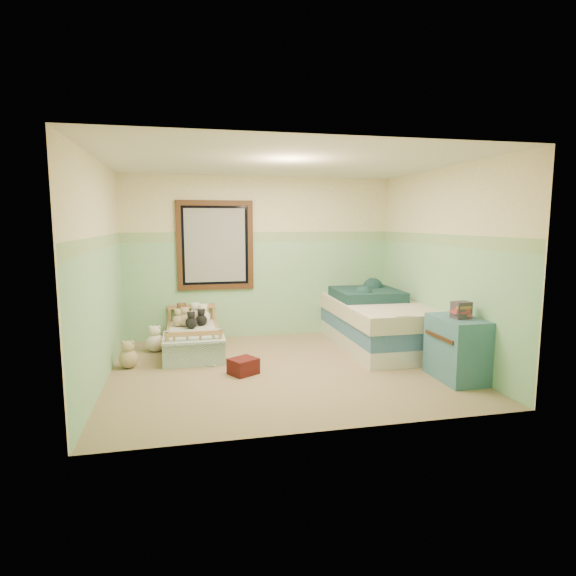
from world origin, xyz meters
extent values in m
cube|color=#947E53|center=(0.00, 0.00, -0.01)|extent=(4.20, 3.60, 0.02)
cube|color=beige|center=(0.00, 0.00, 2.51)|extent=(4.20, 3.60, 0.02)
cube|color=beige|center=(0.00, 1.80, 1.25)|extent=(4.20, 0.04, 2.50)
cube|color=beige|center=(0.00, -1.80, 1.25)|extent=(4.20, 0.04, 2.50)
cube|color=beige|center=(-2.10, 0.00, 1.25)|extent=(0.04, 3.60, 2.50)
cube|color=beige|center=(2.10, 0.00, 1.25)|extent=(0.04, 3.60, 2.50)
cube|color=#8BD097|center=(0.00, 1.79, 0.75)|extent=(4.20, 0.01, 1.50)
cube|color=#4D8654|center=(0.00, 1.79, 1.57)|extent=(4.20, 0.01, 0.15)
cube|color=black|center=(-0.70, 1.76, 1.45)|extent=(1.16, 0.06, 1.36)
cube|color=#B0B0AD|center=(-0.70, 1.77, 1.45)|extent=(0.92, 0.01, 1.12)
cube|color=#A8713D|center=(-1.08, 1.05, 0.09)|extent=(0.72, 1.44, 0.19)
cube|color=silver|center=(-1.08, 1.05, 0.25)|extent=(0.66, 1.38, 0.12)
cube|color=#649AC1|center=(-1.08, 0.60, 0.32)|extent=(0.78, 0.72, 0.03)
sphere|color=brown|center=(-1.23, 1.55, 0.41)|extent=(0.21, 0.21, 0.21)
sphere|color=white|center=(-1.03, 1.55, 0.41)|extent=(0.21, 0.21, 0.21)
sphere|color=tan|center=(-1.18, 1.33, 0.40)|extent=(0.19, 0.19, 0.19)
sphere|color=black|center=(-0.95, 1.33, 0.39)|extent=(0.17, 0.17, 0.17)
sphere|color=white|center=(-1.60, 1.17, 0.13)|extent=(0.25, 0.25, 0.25)
sphere|color=tan|center=(-1.89, 0.45, 0.12)|extent=(0.23, 0.23, 0.23)
cube|color=silver|center=(1.55, 0.77, 0.11)|extent=(1.10, 2.19, 0.22)
cube|color=#235580|center=(1.55, 0.77, 0.33)|extent=(1.10, 2.19, 0.22)
cube|color=beige|center=(1.55, 0.77, 0.55)|extent=(1.14, 2.24, 0.22)
cube|color=#122D2D|center=(1.50, 1.07, 0.73)|extent=(0.97, 1.02, 0.14)
cube|color=teal|center=(1.86, -0.81, 0.36)|extent=(0.45, 0.73, 0.73)
cube|color=#4B3028|center=(1.86, -0.85, 0.82)|extent=(0.21, 0.17, 0.19)
cube|color=maroon|center=(-0.52, -0.09, 0.10)|extent=(0.40, 0.39, 0.19)
cube|color=gold|center=(-0.90, 0.37, 0.01)|extent=(0.29, 0.27, 0.02)
sphere|color=tan|center=(-1.27, 1.34, 0.39)|extent=(0.18, 0.18, 0.18)
sphere|color=white|center=(-0.92, 1.41, 0.41)|extent=(0.21, 0.21, 0.21)
sphere|color=black|center=(-1.10, 1.16, 0.39)|extent=(0.17, 0.17, 0.17)
camera|label=1|loc=(-1.18, -5.54, 1.81)|focal=29.51mm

